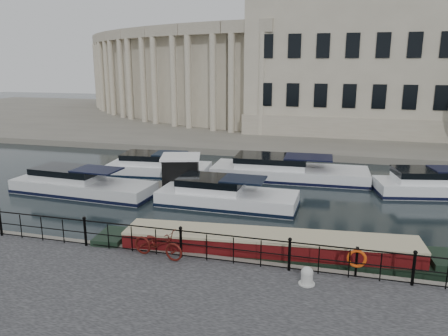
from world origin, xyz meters
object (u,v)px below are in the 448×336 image
at_px(life_ring_post, 357,259).
at_px(narrowboat, 268,254).
at_px(mooring_bollard, 307,276).
at_px(bicycle, 158,243).
at_px(harbour_hut, 181,174).

relative_size(life_ring_post, narrowboat, 0.07).
height_order(mooring_bollard, life_ring_post, life_ring_post).
height_order(bicycle, life_ring_post, bicycle).
distance_m(mooring_bollard, narrowboat, 2.88).
bearing_deg(mooring_bollard, bicycle, 173.75).
height_order(bicycle, narrowboat, bicycle).
bearing_deg(harbour_hut, mooring_bollard, -68.57).
height_order(life_ring_post, harbour_hut, harbour_hut).
xyz_separation_m(bicycle, harbour_hut, (-2.98, 10.30, -0.14)).
relative_size(life_ring_post, harbour_hut, 0.28).
bearing_deg(bicycle, mooring_bollard, -85.74).
bearing_deg(narrowboat, bicycle, -161.57).
distance_m(life_ring_post, harbour_hut, 14.16).
relative_size(bicycle, mooring_bollard, 3.42).
xyz_separation_m(bicycle, narrowboat, (3.85, 1.72, -0.73)).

